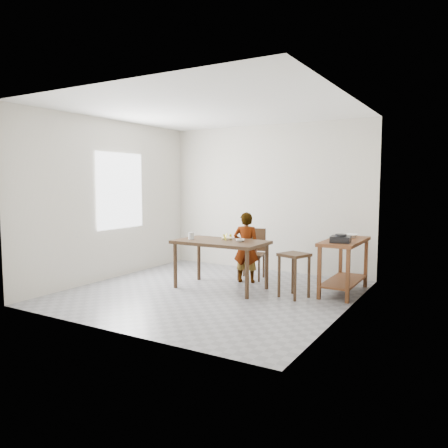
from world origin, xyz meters
The scene contains 17 objects.
floor centered at (0.00, 0.00, -0.02)m, with size 4.00×4.00×0.04m, color gray.
ceiling centered at (0.00, 0.00, 2.72)m, with size 4.00×4.00×0.04m, color white.
wall_back centered at (0.00, 2.02, 1.35)m, with size 4.00×0.04×2.70m, color beige.
wall_front centered at (0.00, -2.02, 1.35)m, with size 4.00×0.04×2.70m, color beige.
wall_left centered at (-2.02, 0.00, 1.35)m, with size 0.04×4.00×2.70m, color beige.
wall_right centered at (2.02, 0.00, 1.35)m, with size 0.04×4.00×2.70m, color beige.
window_pane centered at (-1.97, 0.20, 1.50)m, with size 0.02×1.10×1.30m, color white.
dining_table centered at (0.00, 0.30, 0.38)m, with size 1.40×0.80×0.75m, color #382516, non-canonical shape.
prep_counter centered at (1.72, 1.00, 0.40)m, with size 0.50×1.20×0.80m, color brown, non-canonical shape.
child centered at (0.14, 0.88, 0.58)m, with size 0.42×0.28×1.16m, color silver.
dining_chair centered at (0.11, 1.13, 0.43)m, with size 0.41×0.41×0.85m, color #382516, non-canonical shape.
stool centered at (1.18, 0.38, 0.32)m, with size 0.36×0.36×0.64m, color #382516, non-canonical shape.
glass_tumbler centered at (-0.49, 0.21, 0.81)m, with size 0.09×0.09×0.11m, color silver.
small_bowl centered at (0.31, 0.35, 0.77)m, with size 0.14×0.14×0.04m, color white.
banana centered at (0.04, 0.43, 0.78)m, with size 0.19×0.13×0.07m, color gold, non-canonical shape.
serving_bowl centered at (1.73, 1.27, 0.83)m, with size 0.24×0.24×0.06m, color white.
gas_burner centered at (1.75, 0.68, 0.85)m, with size 0.27×0.27×0.09m, color black.
Camera 1 is at (3.43, -5.42, 1.65)m, focal length 35.00 mm.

